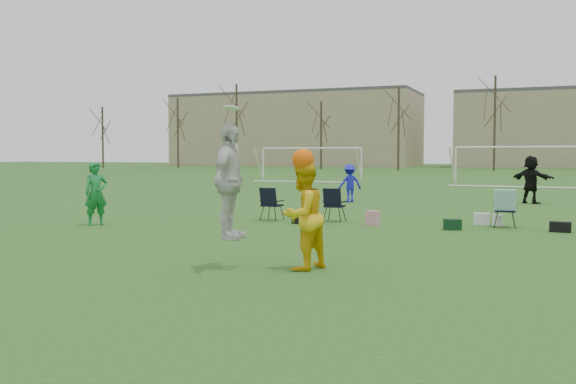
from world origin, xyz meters
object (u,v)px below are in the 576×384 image
at_px(goal_left, 311,155).
at_px(goal_mid, 517,155).
at_px(fielder_black, 531,179).
at_px(fielder_blue, 350,183).
at_px(fielder_green_near, 96,194).
at_px(center_contest, 268,198).

xyz_separation_m(goal_left, goal_mid, (14.00, -2.00, 0.00)).
height_order(fielder_black, goal_left, goal_left).
bearing_deg(fielder_blue, fielder_green_near, 31.14).
height_order(center_contest, goal_left, center_contest).
distance_m(goal_left, goal_mid, 14.14).
distance_m(center_contest, goal_left, 35.46).
bearing_deg(goal_mid, fielder_green_near, -105.91).
bearing_deg(fielder_black, goal_left, -16.50).
bearing_deg(center_contest, fielder_black, 77.40).
distance_m(fielder_blue, center_contest, 15.51).
bearing_deg(fielder_blue, goal_mid, -147.46).
xyz_separation_m(fielder_black, goal_left, (-15.09, 16.37, 0.97)).
height_order(fielder_blue, fielder_black, fielder_black).
height_order(fielder_blue, goal_mid, goal_mid).
bearing_deg(goal_left, center_contest, -76.53).
bearing_deg(fielder_green_near, center_contest, -88.38).
height_order(fielder_blue, goal_left, goal_left).
bearing_deg(fielder_black, goal_mid, -54.85).
bearing_deg(goal_left, goal_mid, -13.13).
bearing_deg(fielder_black, fielder_green_near, 80.34).
height_order(fielder_green_near, fielder_black, fielder_black).
distance_m(center_contest, goal_mid, 31.75).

